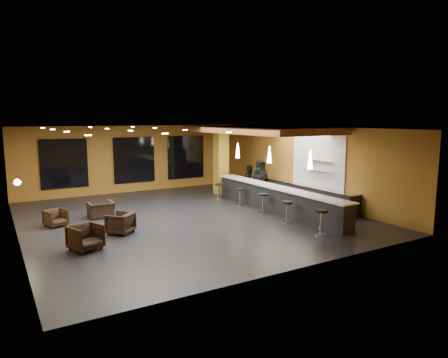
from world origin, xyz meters
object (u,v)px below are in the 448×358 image
armchair_c (56,218)px  bar_stool_1 (287,209)px  armchair_b (120,223)px  bar_stool_2 (263,201)px  bar_stool_0 (321,219)px  bar_stool_4 (219,189)px  pendant_0 (310,160)px  armchair_a (86,237)px  staff_a (259,184)px  bar_stool_3 (240,194)px  armchair_d (101,210)px  staff_c (260,178)px  bar_counter (276,199)px  prep_counter (304,195)px  pendant_1 (269,155)px  staff_b (250,181)px  pendant_2 (238,151)px  column (221,160)px

armchair_c → bar_stool_1: bearing=-48.1°
armchair_b → bar_stool_2: 5.89m
bar_stool_0 → bar_stool_4: 6.90m
pendant_0 → armchair_a: 8.26m
staff_a → bar_stool_3: 1.51m
armchair_d → armchair_c: bearing=14.8°
staff_a → staff_c: (0.53, 0.63, 0.15)m
bar_counter → prep_counter: 2.06m
bar_stool_0 → armchair_b: bearing=148.3°
armchair_b → bar_stool_4: (5.77, 3.34, 0.13)m
bar_stool_0 → prep_counter: bearing=54.8°
bar_stool_4 → prep_counter: bearing=-45.4°
pendant_1 → bar_stool_0: 4.49m
prep_counter → staff_b: (-1.09, 2.75, 0.36)m
prep_counter → bar_stool_1: (-2.77, -2.17, 0.08)m
pendant_1 → armchair_a: bearing=-168.4°
armchair_c → bar_stool_3: bar_stool_3 is taller
bar_counter → pendant_1: (0.00, 0.50, 1.85)m
pendant_2 → staff_b: bearing=15.5°
pendant_0 → armchair_c: bearing=153.7°
pendant_0 → staff_c: bearing=75.6°
staff_c → armchair_d: staff_c is taller
pendant_2 → staff_c: pendant_2 is taller
pendant_0 → armchair_c: pendant_0 is taller
armchair_a → bar_stool_4: (7.15, 4.51, 0.10)m
bar_stool_3 → pendant_2: bearing=61.9°
armchair_d → staff_c: bearing=-179.1°
pendant_1 → staff_c: pendant_1 is taller
bar_stool_3 → pendant_0: bearing=-79.6°
bar_stool_2 → bar_stool_3: 1.79m
pendant_0 → bar_stool_4: 5.75m
column → armchair_a: size_ratio=4.15×
armchair_d → bar_stool_0: size_ratio=1.12×
pendant_1 → armchair_d: 7.25m
armchair_d → bar_stool_3: bearing=170.6°
armchair_d → armchair_b: bearing=89.8°
staff_a → staff_c: bearing=70.9°
prep_counter → staff_a: bearing=126.8°
bar_stool_0 → bar_stool_4: bearing=89.9°
pendant_0 → column: bearing=90.0°
armchair_a → armchair_b: armchair_a is taller
bar_stool_1 → bar_stool_3: bearing=88.6°
bar_stool_0 → bar_stool_4: (0.02, 6.90, -0.07)m
armchair_a → bar_stool_3: 7.83m
armchair_c → column: bearing=-5.0°
armchair_c → bar_stool_0: bar_stool_0 is taller
pendant_1 → armchair_b: (-6.60, -0.47, -1.99)m
bar_stool_2 → pendant_2: bearing=76.9°
staff_a → bar_stool_4: staff_a is taller
bar_stool_0 → bar_stool_1: bar_stool_0 is taller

